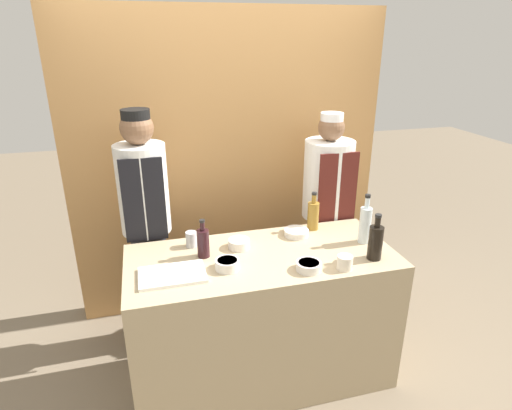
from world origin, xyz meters
TOP-DOWN VIEW (x-y plane):
  - ground_plane at (0.00, 0.00)m, footprint 14.00×14.00m
  - cabinet_wall at (0.00, 1.03)m, footprint 2.48×0.18m
  - counter at (0.00, 0.00)m, footprint 1.67×0.74m
  - sauce_bowl_purple at (0.21, -0.24)m, footprint 0.15×0.15m
  - sauce_bowl_green at (0.30, 0.21)m, footprint 0.17×0.17m
  - sauce_bowl_white at (-0.24, -0.10)m, footprint 0.14×0.14m
  - sauce_bowl_yellow at (-0.11, 0.14)m, footprint 0.14×0.14m
  - cutting_board at (-0.56, -0.11)m, footprint 0.37×0.24m
  - bottle_soy at (0.65, -0.21)m, footprint 0.09×0.09m
  - bottle_clear at (0.70, 0.01)m, footprint 0.08×0.08m
  - bottle_wine at (-0.35, 0.08)m, footprint 0.08×0.08m
  - bottle_vinegar at (0.45, 0.29)m, footprint 0.08×0.08m
  - cup_steel at (-0.41, 0.24)m, footprint 0.07×0.07m
  - cup_cream at (0.42, -0.28)m, footprint 0.09×0.09m
  - chef_left at (-0.68, 0.57)m, footprint 0.34×0.34m
  - chef_right at (0.68, 0.57)m, footprint 0.37×0.37m

SIDE VIEW (x-z plane):
  - ground_plane at x=0.00m, z-range 0.00..0.00m
  - counter at x=0.00m, z-range 0.00..0.92m
  - chef_right at x=0.68m, z-range 0.07..1.74m
  - cutting_board at x=-0.56m, z-range 0.92..0.94m
  - sauce_bowl_green at x=0.30m, z-range 0.92..0.97m
  - sauce_bowl_purple at x=0.21m, z-range 0.92..0.97m
  - sauce_bowl_yellow at x=-0.11m, z-range 0.92..0.98m
  - sauce_bowl_white at x=-0.24m, z-range 0.92..0.98m
  - cup_cream at x=0.42m, z-range 0.92..1.00m
  - chef_left at x=-0.68m, z-range 0.09..1.84m
  - cup_steel at x=-0.41m, z-range 0.92..1.02m
  - bottle_wine at x=-0.35m, z-range 0.89..1.14m
  - bottle_vinegar at x=0.45m, z-range 0.89..1.16m
  - bottle_soy at x=0.65m, z-range 0.89..1.18m
  - bottle_clear at x=0.70m, z-range 0.88..1.22m
  - cabinet_wall at x=0.00m, z-range 0.00..2.40m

